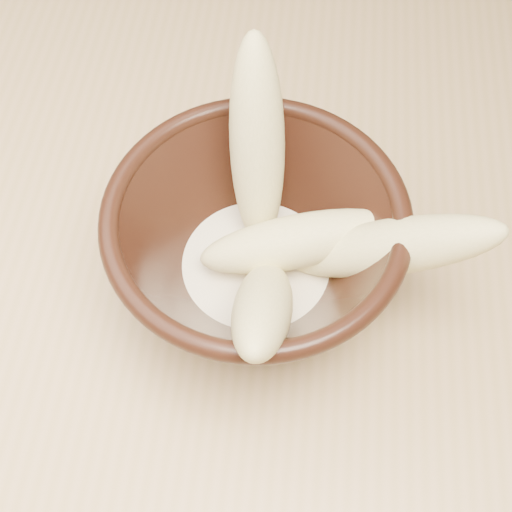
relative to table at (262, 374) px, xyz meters
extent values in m
cube|color=tan|center=(0.00, 0.00, 0.06)|extent=(1.20, 0.80, 0.04)
cylinder|color=black|center=(-0.01, 0.04, 0.08)|extent=(0.09, 0.09, 0.01)
cylinder|color=black|center=(-0.01, 0.04, 0.11)|extent=(0.09, 0.09, 0.01)
torus|color=black|center=(-0.01, 0.04, 0.18)|extent=(0.21, 0.21, 0.01)
cylinder|color=beige|center=(-0.01, 0.04, 0.12)|extent=(0.12, 0.12, 0.02)
ellipsoid|color=#C7BD75|center=(-0.01, 0.09, 0.19)|extent=(0.05, 0.11, 0.16)
ellipsoid|color=#C7BD75|center=(0.08, 0.03, 0.17)|extent=(0.16, 0.06, 0.12)
ellipsoid|color=#C7BD75|center=(0.02, 0.04, 0.15)|extent=(0.15, 0.07, 0.06)
ellipsoid|color=#C7BD75|center=(0.00, -0.02, 0.17)|extent=(0.04, 0.13, 0.12)
camera|label=1|loc=(0.02, -0.22, 0.57)|focal=50.00mm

